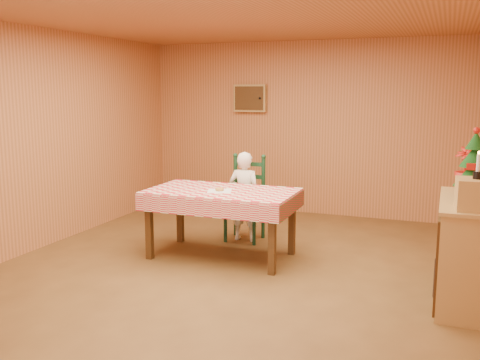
% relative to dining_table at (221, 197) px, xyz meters
% --- Properties ---
extents(ground, '(6.00, 6.00, 0.00)m').
position_rel_dining_table_xyz_m(ground, '(0.33, -0.48, -0.69)').
color(ground, brown).
rests_on(ground, ground).
extents(cabin_walls, '(5.10, 6.05, 2.65)m').
position_rel_dining_table_xyz_m(cabin_walls, '(0.33, 0.05, 1.14)').
color(cabin_walls, '#BB7543').
rests_on(cabin_walls, ground).
extents(dining_table, '(1.66, 0.96, 0.77)m').
position_rel_dining_table_xyz_m(dining_table, '(0.00, 0.00, 0.00)').
color(dining_table, '#472C13').
rests_on(dining_table, ground).
extents(ladder_chair, '(0.44, 0.40, 1.08)m').
position_rel_dining_table_xyz_m(ladder_chair, '(-0.00, 0.79, -0.18)').
color(ladder_chair, '#10321B').
rests_on(ladder_chair, ground).
extents(seated_child, '(0.41, 0.27, 1.12)m').
position_rel_dining_table_xyz_m(seated_child, '(0.00, 0.73, -0.13)').
color(seated_child, white).
rests_on(seated_child, ground).
extents(napkin, '(0.33, 0.33, 0.00)m').
position_rel_dining_table_xyz_m(napkin, '(0.00, -0.05, 0.08)').
color(napkin, white).
rests_on(napkin, dining_table).
extents(donut, '(0.12, 0.12, 0.03)m').
position_rel_dining_table_xyz_m(donut, '(0.00, -0.05, 0.10)').
color(donut, '#C98E48').
rests_on(donut, napkin).
extents(shelf_unit, '(0.54, 1.24, 0.93)m').
position_rel_dining_table_xyz_m(shelf_unit, '(2.56, -0.41, -0.22)').
color(shelf_unit, tan).
rests_on(shelf_unit, ground).
extents(crate, '(0.32, 0.32, 0.25)m').
position_rel_dining_table_xyz_m(crate, '(2.56, -0.81, 0.37)').
color(crate, tan).
rests_on(crate, shelf_unit).
extents(christmas_tree, '(0.34, 0.34, 0.62)m').
position_rel_dining_table_xyz_m(christmas_tree, '(2.56, -0.16, 0.52)').
color(christmas_tree, '#472C13').
rests_on(christmas_tree, shelf_unit).
extents(flower_arrangement, '(0.28, 0.28, 0.41)m').
position_rel_dining_table_xyz_m(flower_arrangement, '(2.51, 0.14, 0.45)').
color(flower_arrangement, '#9E150E').
rests_on(flower_arrangement, shelf_unit).
extents(candle_set, '(0.07, 0.07, 0.22)m').
position_rel_dining_table_xyz_m(candle_set, '(2.56, -0.81, 0.56)').
color(candle_set, black).
rests_on(candle_set, crate).
extents(storage_bin, '(0.43, 0.43, 0.35)m').
position_rel_dining_table_xyz_m(storage_bin, '(2.46, -0.39, -0.51)').
color(storage_bin, black).
rests_on(storage_bin, ground).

